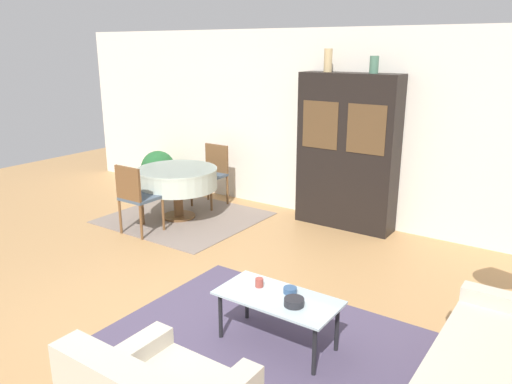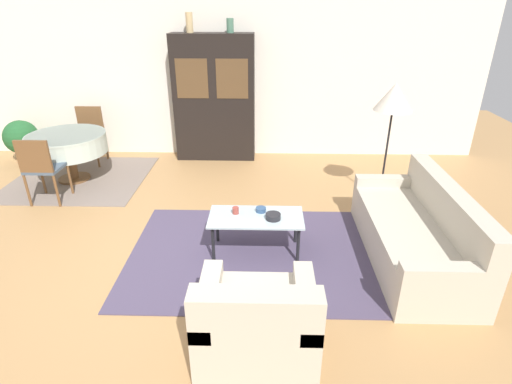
{
  "view_description": "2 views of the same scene",
  "coord_description": "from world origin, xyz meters",
  "px_view_note": "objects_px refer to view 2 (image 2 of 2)",
  "views": [
    {
      "loc": [
        3.11,
        -2.82,
        2.46
      ],
      "look_at": [
        0.2,
        1.4,
        0.95
      ],
      "focal_mm": 35.0,
      "sensor_mm": 36.0,
      "label": 1
    },
    {
      "loc": [
        1.24,
        -3.46,
        2.58
      ],
      "look_at": [
        1.14,
        0.35,
        0.75
      ],
      "focal_mm": 28.0,
      "sensor_mm": 36.0,
      "label": 2
    }
  ],
  "objects_px": {
    "display_cabinet": "(214,99)",
    "coffee_table": "(256,220)",
    "bowl_small": "(261,210)",
    "potted_plant": "(22,139)",
    "vase_short": "(230,25)",
    "dining_table": "(67,144)",
    "floor_lamp": "(394,100)",
    "dining_chair_near": "(41,166)",
    "cup": "(236,210)",
    "armchair": "(257,322)",
    "bowl": "(273,216)",
    "dining_chair_far": "(89,131)",
    "vase_tall": "(190,22)",
    "couch": "(417,234)"
  },
  "relations": [
    {
      "from": "dining_table",
      "to": "cup",
      "type": "bearing_deg",
      "value": -34.64
    },
    {
      "from": "cup",
      "to": "bowl",
      "type": "xyz_separation_m",
      "value": [
        0.41,
        -0.11,
        -0.01
      ]
    },
    {
      "from": "dining_chair_near",
      "to": "bowl_small",
      "type": "relative_size",
      "value": 8.24
    },
    {
      "from": "floor_lamp",
      "to": "bowl",
      "type": "relative_size",
      "value": 10.03
    },
    {
      "from": "dining_chair_near",
      "to": "floor_lamp",
      "type": "bearing_deg",
      "value": 2.76
    },
    {
      "from": "display_cabinet",
      "to": "armchair",
      "type": "bearing_deg",
      "value": -79.36
    },
    {
      "from": "display_cabinet",
      "to": "cup",
      "type": "bearing_deg",
      "value": -79.18
    },
    {
      "from": "bowl_small",
      "to": "dining_chair_near",
      "type": "bearing_deg",
      "value": 161.06
    },
    {
      "from": "dining_table",
      "to": "bowl_small",
      "type": "xyz_separation_m",
      "value": [
        3.0,
        -1.83,
        -0.12
      ]
    },
    {
      "from": "dining_chair_far",
      "to": "display_cabinet",
      "type": "bearing_deg",
      "value": -172.32
    },
    {
      "from": "armchair",
      "to": "dining_chair_far",
      "type": "distance_m",
      "value": 5.15
    },
    {
      "from": "dining_table",
      "to": "vase_short",
      "type": "bearing_deg",
      "value": 23.95
    },
    {
      "from": "display_cabinet",
      "to": "dining_table",
      "type": "xyz_separation_m",
      "value": [
        -2.16,
        -1.09,
        -0.46
      ]
    },
    {
      "from": "couch",
      "to": "dining_table",
      "type": "xyz_separation_m",
      "value": [
        -4.7,
        2.01,
        0.3
      ]
    },
    {
      "from": "dining_table",
      "to": "cup",
      "type": "xyz_separation_m",
      "value": [
        2.72,
        -1.88,
        -0.11
      ]
    },
    {
      "from": "floor_lamp",
      "to": "cup",
      "type": "distance_m",
      "value": 2.54
    },
    {
      "from": "bowl",
      "to": "armchair",
      "type": "bearing_deg",
      "value": -95.86
    },
    {
      "from": "bowl",
      "to": "vase_short",
      "type": "distance_m",
      "value": 3.61
    },
    {
      "from": "armchair",
      "to": "cup",
      "type": "bearing_deg",
      "value": 100.28
    },
    {
      "from": "armchair",
      "to": "couch",
      "type": "bearing_deg",
      "value": 38.75
    },
    {
      "from": "bowl_small",
      "to": "coffee_table",
      "type": "bearing_deg",
      "value": -114.64
    },
    {
      "from": "armchair",
      "to": "dining_chair_near",
      "type": "height_order",
      "value": "dining_chair_near"
    },
    {
      "from": "dining_chair_far",
      "to": "vase_tall",
      "type": "height_order",
      "value": "vase_tall"
    },
    {
      "from": "couch",
      "to": "bowl_small",
      "type": "distance_m",
      "value": 1.71
    },
    {
      "from": "armchair",
      "to": "dining_table",
      "type": "bearing_deg",
      "value": 131.54
    },
    {
      "from": "couch",
      "to": "potted_plant",
      "type": "distance_m",
      "value": 6.56
    },
    {
      "from": "couch",
      "to": "display_cabinet",
      "type": "distance_m",
      "value": 4.08
    },
    {
      "from": "dining_table",
      "to": "floor_lamp",
      "type": "distance_m",
      "value": 4.8
    },
    {
      "from": "bowl_small",
      "to": "vase_short",
      "type": "height_order",
      "value": "vase_short"
    },
    {
      "from": "display_cabinet",
      "to": "coffee_table",
      "type": "bearing_deg",
      "value": -75.31
    },
    {
      "from": "cup",
      "to": "vase_short",
      "type": "xyz_separation_m",
      "value": [
        -0.27,
        2.97,
        1.73
      ]
    },
    {
      "from": "dining_chair_near",
      "to": "cup",
      "type": "relative_size",
      "value": 12.47
    },
    {
      "from": "armchair",
      "to": "bowl",
      "type": "relative_size",
      "value": 5.66
    },
    {
      "from": "cup",
      "to": "bowl",
      "type": "bearing_deg",
      "value": -15.24
    },
    {
      "from": "couch",
      "to": "coffee_table",
      "type": "relative_size",
      "value": 1.99
    },
    {
      "from": "armchair",
      "to": "floor_lamp",
      "type": "relative_size",
      "value": 0.56
    },
    {
      "from": "bowl",
      "to": "vase_short",
      "type": "xyz_separation_m",
      "value": [
        -0.68,
        3.09,
        1.74
      ]
    },
    {
      "from": "coffee_table",
      "to": "potted_plant",
      "type": "distance_m",
      "value": 5.0
    },
    {
      "from": "armchair",
      "to": "cup",
      "type": "relative_size",
      "value": 12.22
    },
    {
      "from": "bowl_small",
      "to": "potted_plant",
      "type": "height_order",
      "value": "potted_plant"
    },
    {
      "from": "dining_chair_far",
      "to": "potted_plant",
      "type": "distance_m",
      "value": 1.23
    },
    {
      "from": "couch",
      "to": "vase_tall",
      "type": "height_order",
      "value": "vase_tall"
    },
    {
      "from": "couch",
      "to": "bowl_small",
      "type": "height_order",
      "value": "couch"
    },
    {
      "from": "vase_tall",
      "to": "cup",
      "type": "bearing_deg",
      "value": -72.96
    },
    {
      "from": "vase_tall",
      "to": "potted_plant",
      "type": "distance_m",
      "value": 3.57
    },
    {
      "from": "potted_plant",
      "to": "vase_short",
      "type": "bearing_deg",
      "value": 4.36
    },
    {
      "from": "dining_chair_far",
      "to": "floor_lamp",
      "type": "relative_size",
      "value": 0.58
    },
    {
      "from": "cup",
      "to": "potted_plant",
      "type": "xyz_separation_m",
      "value": [
        -3.94,
        2.69,
        -0.08
      ]
    },
    {
      "from": "vase_tall",
      "to": "potted_plant",
      "type": "relative_size",
      "value": 0.42
    },
    {
      "from": "vase_short",
      "to": "dining_chair_near",
      "type": "bearing_deg",
      "value": -142.42
    }
  ]
}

